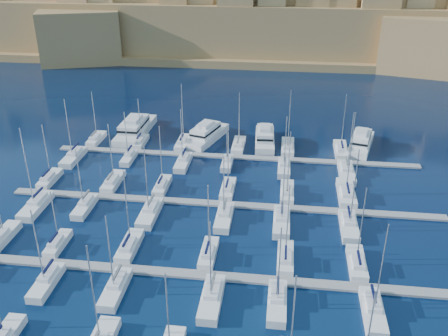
# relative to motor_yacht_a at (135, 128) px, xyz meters

# --- Properties ---
(ground) EXTENTS (600.00, 600.00, 0.00)m
(ground) POSITION_rel_motor_yacht_a_xyz_m (26.77, -42.98, -1.73)
(ground) COLOR black
(ground) RESTS_ON ground
(pontoon_mid_near) EXTENTS (84.00, 2.00, 0.40)m
(pontoon_mid_near) POSITION_rel_motor_yacht_a_xyz_m (26.77, -54.98, -1.53)
(pontoon_mid_near) COLOR slate
(pontoon_mid_near) RESTS_ON ground
(pontoon_mid_far) EXTENTS (84.00, 2.00, 0.40)m
(pontoon_mid_far) POSITION_rel_motor_yacht_a_xyz_m (26.77, -32.98, -1.53)
(pontoon_mid_far) COLOR slate
(pontoon_mid_far) RESTS_ON ground
(pontoon_far) EXTENTS (84.00, 2.00, 0.40)m
(pontoon_far) POSITION_rel_motor_yacht_a_xyz_m (26.77, -10.98, -1.53)
(pontoon_far) COLOR slate
(pontoon_far) RESTS_ON ground
(sailboat_12) EXTENTS (2.63, 8.77, 14.32)m
(sailboat_12) POSITION_rel_motor_yacht_a_xyz_m (-8.90, -49.70, -0.98)
(sailboat_12) COLOR silver
(sailboat_12) RESTS_ON ground
(sailboat_13) EXTENTS (2.22, 7.39, 10.73)m
(sailboat_13) POSITION_rel_motor_yacht_a_xyz_m (1.35, -50.38, -1.03)
(sailboat_13) COLOR silver
(sailboat_13) RESTS_ON ground
(sailboat_14) EXTENTS (2.67, 8.89, 14.88)m
(sailboat_14) POSITION_rel_motor_yacht_a_xyz_m (13.51, -49.64, -0.98)
(sailboat_14) COLOR silver
(sailboat_14) RESTS_ON ground
(sailboat_15) EXTENTS (2.44, 8.14, 13.31)m
(sailboat_15) POSITION_rel_motor_yacht_a_xyz_m (26.85, -50.01, -0.99)
(sailboat_15) COLOR silver
(sailboat_15) RESTS_ON ground
(sailboat_16) EXTENTS (2.58, 8.60, 13.91)m
(sailboat_16) POSITION_rel_motor_yacht_a_xyz_m (39.26, -49.79, -0.99)
(sailboat_16) COLOR silver
(sailboat_16) RESTS_ON ground
(sailboat_17) EXTENTS (2.62, 8.74, 14.24)m
(sailboat_17) POSITION_rel_motor_yacht_a_xyz_m (50.48, -49.72, -0.98)
(sailboat_17) COLOR silver
(sailboat_17) RESTS_ON ground
(sailboat_19) EXTENTS (2.54, 8.46, 13.79)m
(sailboat_19) POSITION_rel_motor_yacht_a_xyz_m (3.90, -60.10, -0.99)
(sailboat_19) COLOR silver
(sailboat_19) RESTS_ON ground
(sailboat_20) EXTENTS (2.66, 8.85, 13.81)m
(sailboat_20) POSITION_rel_motor_yacht_a_xyz_m (14.63, -60.29, -0.99)
(sailboat_20) COLOR silver
(sailboat_20) RESTS_ON ground
(sailboat_21) EXTENTS (2.89, 9.64, 14.28)m
(sailboat_21) POSITION_rel_motor_yacht_a_xyz_m (28.96, -60.68, -0.98)
(sailboat_21) COLOR silver
(sailboat_21) RESTS_ON ground
(sailboat_22) EXTENTS (2.67, 8.90, 13.90)m
(sailboat_22) POSITION_rel_motor_yacht_a_xyz_m (38.25, -60.32, -0.99)
(sailboat_22) COLOR silver
(sailboat_22) RESTS_ON ground
(sailboat_23) EXTENTS (2.79, 9.32, 15.54)m
(sailboat_23) POSITION_rel_motor_yacht_a_xyz_m (51.46, -60.52, -0.97)
(sailboat_23) COLOR silver
(sailboat_23) RESTS_ON ground
(sailboat_24) EXTENTS (2.47, 8.22, 12.99)m
(sailboat_24) POSITION_rel_motor_yacht_a_xyz_m (-10.34, -27.97, -1.00)
(sailboat_24) COLOR silver
(sailboat_24) RESTS_ON ground
(sailboat_25) EXTENTS (2.70, 8.99, 13.52)m
(sailboat_25) POSITION_rel_motor_yacht_a_xyz_m (3.31, -27.59, -0.99)
(sailboat_25) COLOR silver
(sailboat_25) RESTS_ON ground
(sailboat_26) EXTENTS (2.43, 8.10, 13.90)m
(sailboat_26) POSITION_rel_motor_yacht_a_xyz_m (13.84, -28.03, -0.99)
(sailboat_26) COLOR silver
(sailboat_26) RESTS_ON ground
(sailboat_27) EXTENTS (2.57, 8.57, 13.18)m
(sailboat_27) POSITION_rel_motor_yacht_a_xyz_m (27.37, -27.80, -0.99)
(sailboat_27) COLOR silver
(sailboat_27) RESTS_ON ground
(sailboat_28) EXTENTS (2.64, 8.80, 13.84)m
(sailboat_28) POSITION_rel_motor_yacht_a_xyz_m (39.27, -27.69, -0.99)
(sailboat_28) COLOR silver
(sailboat_28) RESTS_ON ground
(sailboat_29) EXTENTS (3.24, 10.80, 17.81)m
(sailboat_29) POSITION_rel_motor_yacht_a_xyz_m (50.97, -26.70, -0.94)
(sailboat_29) COLOR silver
(sailboat_29) RESTS_ON ground
(sailboat_30) EXTENTS (3.02, 10.07, 17.07)m
(sailboat_30) POSITION_rel_motor_yacht_a_xyz_m (-8.05, -38.89, -0.95)
(sailboat_30) COLOR silver
(sailboat_30) RESTS_ON ground
(sailboat_31) EXTENTS (2.50, 8.32, 13.12)m
(sailboat_31) POSITION_rel_motor_yacht_a_xyz_m (1.27, -38.03, -1.00)
(sailboat_31) COLOR silver
(sailboat_31) RESTS_ON ground
(sailboat_32) EXTENTS (2.96, 9.86, 15.06)m
(sailboat_32) POSITION_rel_motor_yacht_a_xyz_m (14.11, -38.79, -0.97)
(sailboat_32) COLOR silver
(sailboat_32) RESTS_ON ground
(sailboat_33) EXTENTS (2.81, 9.35, 13.64)m
(sailboat_33) POSITION_rel_motor_yacht_a_xyz_m (27.99, -38.54, -0.98)
(sailboat_33) COLOR silver
(sailboat_33) RESTS_ON ground
(sailboat_34) EXTENTS (2.95, 9.85, 14.07)m
(sailboat_34) POSITION_rel_motor_yacht_a_xyz_m (38.42, -38.78, -0.98)
(sailboat_34) COLOR silver
(sailboat_34) RESTS_ON ground
(sailboat_35) EXTENTS (2.92, 9.73, 16.11)m
(sailboat_35) POSITION_rel_motor_yacht_a_xyz_m (50.30, -38.73, -0.96)
(sailboat_35) COLOR silver
(sailboat_35) RESTS_ON ground
(sailboat_36) EXTENTS (2.53, 8.44, 13.08)m
(sailboat_36) POSITION_rel_motor_yacht_a_xyz_m (-8.31, -5.87, -1.00)
(sailboat_36) COLOR silver
(sailboat_36) RESTS_ON ground
(sailboat_37) EXTENTS (2.35, 7.84, 11.89)m
(sailboat_37) POSITION_rel_motor_yacht_a_xyz_m (3.16, -6.16, -1.01)
(sailboat_37) COLOR silver
(sailboat_37) RESTS_ON ground
(sailboat_38) EXTENTS (2.73, 9.09, 15.74)m
(sailboat_38) POSITION_rel_motor_yacht_a_xyz_m (13.68, -5.55, -0.97)
(sailboat_38) COLOR silver
(sailboat_38) RESTS_ON ground
(sailboat_39) EXTENTS (2.78, 9.27, 14.11)m
(sailboat_39) POSITION_rel_motor_yacht_a_xyz_m (27.33, -5.46, -0.98)
(sailboat_39) COLOR silver
(sailboat_39) RESTS_ON ground
(sailboat_40) EXTENTS (2.98, 9.93, 15.19)m
(sailboat_40) POSITION_rel_motor_yacht_a_xyz_m (39.17, -5.13, -0.97)
(sailboat_40) COLOR silver
(sailboat_40) RESTS_ON ground
(sailboat_41) EXTENTS (2.93, 9.78, 14.59)m
(sailboat_41) POSITION_rel_motor_yacht_a_xyz_m (51.71, -5.21, -0.97)
(sailboat_41) COLOR silver
(sailboat_41) RESTS_ON ground
(sailboat_42) EXTENTS (2.97, 9.91, 15.09)m
(sailboat_42) POSITION_rel_motor_yacht_a_xyz_m (-9.68, -16.81, -0.97)
(sailboat_42) COLOR silver
(sailboat_42) RESTS_ON ground
(sailboat_43) EXTENTS (2.22, 7.42, 12.24)m
(sailboat_43) POSITION_rel_motor_yacht_a_xyz_m (3.06, -15.59, -1.01)
(sailboat_43) COLOR silver
(sailboat_43) RESTS_ON ground
(sailboat_44) EXTENTS (2.74, 9.12, 13.76)m
(sailboat_44) POSITION_rel_motor_yacht_a_xyz_m (15.91, -16.43, -0.98)
(sailboat_44) COLOR silver
(sailboat_44) RESTS_ON ground
(sailboat_45) EXTENTS (2.23, 7.45, 10.41)m
(sailboat_45) POSITION_rel_motor_yacht_a_xyz_m (25.78, -15.60, -1.03)
(sailboat_45) COLOR silver
(sailboat_45) RESTS_ON ground
(sailboat_46) EXTENTS (2.68, 8.93, 13.12)m
(sailboat_46) POSITION_rel_motor_yacht_a_xyz_m (38.48, -16.33, -0.99)
(sailboat_46) COLOR silver
(sailboat_46) RESTS_ON ground
(sailboat_47) EXTENTS (3.13, 10.44, 14.93)m
(sailboat_47) POSITION_rel_motor_yacht_a_xyz_m (51.90, -17.07, -0.96)
(sailboat_47) COLOR silver
(sailboat_47) RESTS_ON ground
(motor_yacht_a) EXTENTS (6.41, 19.87, 5.25)m
(motor_yacht_a) POSITION_rel_motor_yacht_a_xyz_m (0.00, 0.00, 0.00)
(motor_yacht_a) COLOR silver
(motor_yacht_a) RESTS_ON ground
(motor_yacht_b) EXTENTS (9.54, 16.93, 5.25)m
(motor_yacht_b) POSITION_rel_motor_yacht_a_xyz_m (18.87, -1.67, 0.00)
(motor_yacht_b) COLOR silver
(motor_yacht_b) RESTS_ON ground
(motor_yacht_c) EXTENTS (5.32, 15.36, 5.25)m
(motor_yacht_c) POSITION_rel_motor_yacht_a_xyz_m (33.50, -2.20, -0.00)
(motor_yacht_c) COLOR silver
(motor_yacht_c) RESTS_ON ground
(motor_yacht_d) EXTENTS (8.17, 15.93, 5.25)m
(motor_yacht_d) POSITION_rel_motor_yacht_a_xyz_m (56.60, -2.13, -0.00)
(motor_yacht_d) COLOR silver
(motor_yacht_d) RESTS_ON ground
(fortified_city) EXTENTS (460.00, 108.95, 59.52)m
(fortified_city) POSITION_rel_motor_yacht_a_xyz_m (26.58, 112.28, 13.01)
(fortified_city) COLOR brown
(fortified_city) RESTS_ON ground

